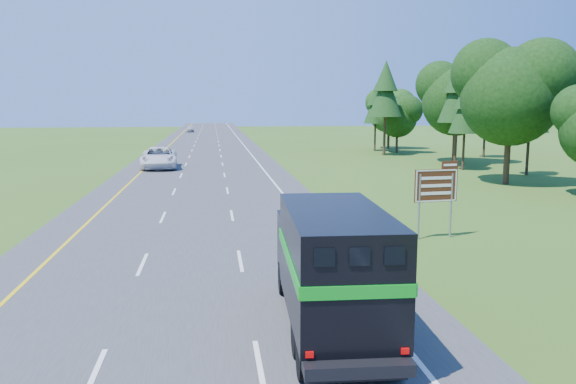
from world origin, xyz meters
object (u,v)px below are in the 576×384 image
(exit_sign, at_px, (437,189))
(far_car, at_px, (190,129))
(white_suv, at_px, (159,158))
(horse_truck, at_px, (331,265))

(exit_sign, bearing_deg, far_car, 92.94)
(white_suv, xyz_separation_m, far_car, (0.15, 72.63, -0.30))
(horse_truck, distance_m, white_suv, 41.04)
(white_suv, distance_m, far_car, 72.64)
(horse_truck, distance_m, exit_sign, 11.93)
(far_car, relative_size, exit_sign, 1.17)
(far_car, xyz_separation_m, exit_sign, (14.75, -103.12, 1.53))
(horse_truck, height_order, far_car, horse_truck)
(horse_truck, bearing_deg, far_car, 96.68)
(horse_truck, distance_m, far_car, 113.15)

